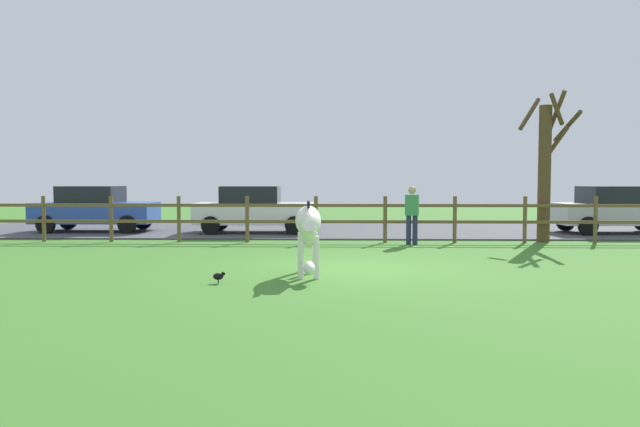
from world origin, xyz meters
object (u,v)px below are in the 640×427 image
object	(u,v)px
parked_car_silver	(616,209)
parked_car_white	(254,209)
crow_on_grass	(219,276)
parked_car_blue	(95,208)
zebra	(308,227)
visitor_near_fence	(412,212)
bare_tree	(546,165)

from	to	relation	value
parked_car_silver	parked_car_white	xyz separation A→B (m)	(-12.08, -0.09, 0.00)
crow_on_grass	parked_car_blue	world-z (taller)	parked_car_blue
zebra	visitor_near_fence	world-z (taller)	visitor_near_fence
parked_car_silver	parked_car_blue	world-z (taller)	same
zebra	parked_car_blue	world-z (taller)	parked_car_blue
crow_on_grass	parked_car_white	distance (m)	9.51
bare_tree	parked_car_silver	xyz separation A→B (m)	(3.22, 2.41, -1.40)
parked_car_blue	zebra	bearing A→B (deg)	-48.93
zebra	parked_car_silver	size ratio (longest dim) A/B	0.48
parked_car_silver	zebra	bearing A→B (deg)	-138.37
crow_on_grass	parked_car_blue	distance (m)	11.59
bare_tree	parked_car_blue	xyz separation A→B (m)	(-14.41, 2.59, -1.40)
bare_tree	zebra	distance (m)	9.26
bare_tree	parked_car_blue	distance (m)	14.70
parked_car_white	parked_car_silver	bearing A→B (deg)	0.44
visitor_near_fence	parked_car_silver	bearing A→B (deg)	24.41
zebra	crow_on_grass	size ratio (longest dim) A/B	9.01
zebra	crow_on_grass	xyz separation A→B (m)	(-1.51, -0.80, -0.80)
bare_tree	parked_car_silver	distance (m)	4.25
zebra	parked_car_silver	world-z (taller)	parked_car_silver
bare_tree	parked_car_blue	world-z (taller)	bare_tree
crow_on_grass	parked_car_blue	size ratio (longest dim) A/B	0.05
zebra	visitor_near_fence	distance (m)	6.08
zebra	parked_car_white	distance (m)	8.94
parked_car_white	visitor_near_fence	xyz separation A→B (m)	(4.88, -3.18, 0.06)
parked_car_silver	visitor_near_fence	distance (m)	7.91
bare_tree	parked_car_white	world-z (taller)	bare_tree
parked_car_blue	visitor_near_fence	xyz separation A→B (m)	(10.42, -3.45, 0.06)
crow_on_grass	zebra	bearing A→B (deg)	27.95
parked_car_white	parked_car_blue	distance (m)	5.55
parked_car_blue	parked_car_silver	bearing A→B (deg)	-0.59
parked_car_silver	visitor_near_fence	world-z (taller)	visitor_near_fence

